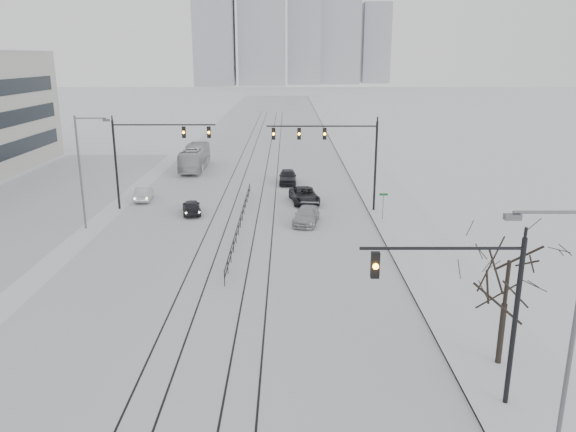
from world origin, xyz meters
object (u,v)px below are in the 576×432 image
at_px(sedan_nb_front, 304,195).
at_px(bare_tree, 508,272).
at_px(sedan_sb_outer, 144,194).
at_px(traffic_mast_near, 475,300).
at_px(box_truck, 195,158).
at_px(sedan_sb_inner, 192,207).
at_px(sedan_nb_far, 288,177).
at_px(sedan_nb_right, 306,216).

bearing_deg(sedan_nb_front, bare_tree, -82.96).
bearing_deg(sedan_sb_outer, traffic_mast_near, 116.50).
height_order(traffic_mast_near, box_truck, traffic_mast_near).
bearing_deg(bare_tree, traffic_mast_near, -128.76).
distance_m(traffic_mast_near, sedan_sb_inner, 32.36).
bearing_deg(box_truck, sedan_sb_inner, 97.84).
xyz_separation_m(traffic_mast_near, sedan_nb_far, (-6.96, 40.43, -3.79)).
xyz_separation_m(bare_tree, sedan_nb_far, (-9.37, 37.42, -3.71)).
distance_m(sedan_sb_inner, sedan_nb_far, 14.87).
relative_size(sedan_sb_inner, sedan_nb_right, 0.83).
xyz_separation_m(sedan_sb_inner, sedan_nb_far, (8.44, 12.24, 0.13)).
distance_m(traffic_mast_near, sedan_nb_right, 26.20).
distance_m(bare_tree, sedan_sb_outer, 38.16).
bearing_deg(sedan_sb_inner, sedan_nb_right, 152.29).
height_order(sedan_sb_inner, sedan_sb_outer, sedan_sb_outer).
bearing_deg(sedan_nb_far, box_truck, 144.65).
distance_m(sedan_sb_outer, box_truck, 15.71).
relative_size(traffic_mast_near, sedan_nb_far, 1.54).
relative_size(sedan_sb_inner, sedan_nb_far, 0.84).
bearing_deg(box_truck, sedan_nb_far, 144.13).
xyz_separation_m(bare_tree, sedan_nb_right, (-7.84, 22.33, -3.83)).
xyz_separation_m(sedan_sb_outer, sedan_nb_far, (13.83, 7.37, 0.12)).
distance_m(bare_tree, box_truck, 50.13).
relative_size(sedan_sb_outer, box_truck, 0.39).
bearing_deg(bare_tree, sedan_nb_far, 104.06).
xyz_separation_m(sedan_sb_outer, box_truck, (2.48, 15.49, 0.78)).
distance_m(sedan_sb_inner, sedan_sb_outer, 7.26).
distance_m(sedan_sb_inner, sedan_nb_front, 10.75).
xyz_separation_m(sedan_sb_inner, sedan_nb_right, (9.97, -2.85, 0.01)).
height_order(bare_tree, box_truck, bare_tree).
distance_m(sedan_sb_inner, sedan_nb_right, 10.37).
bearing_deg(traffic_mast_near, sedan_nb_front, 99.54).
bearing_deg(sedan_sb_inner, sedan_sb_outer, -53.91).
xyz_separation_m(traffic_mast_near, bare_tree, (2.41, 3.00, -0.07)).
bearing_deg(bare_tree, sedan_nb_right, 109.35).
distance_m(sedan_sb_inner, box_truck, 20.59).
relative_size(traffic_mast_near, sedan_nb_right, 1.53).
relative_size(traffic_mast_near, sedan_sb_outer, 1.75).
height_order(traffic_mast_near, sedan_nb_right, traffic_mast_near).
xyz_separation_m(sedan_nb_right, box_truck, (-12.88, 23.21, 0.78)).
height_order(sedan_sb_inner, sedan_nb_right, sedan_nb_right).
bearing_deg(sedan_nb_right, traffic_mast_near, -68.02).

